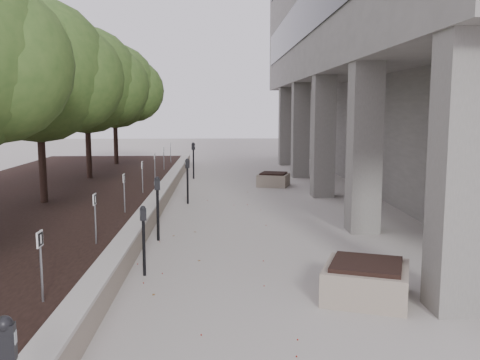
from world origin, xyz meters
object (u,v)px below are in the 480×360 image
object	(u,v)px
planter_front	(366,281)
parking_meter_5	(193,161)
crabapple_tree_4	(87,103)
parking_meter_2	(144,241)
crabapple_tree_3	(39,101)
parking_meter_4	(188,181)
parking_meter_3	(158,209)
crabapple_tree_5	(115,104)
planter_back	(273,179)

from	to	relation	value
planter_front	parking_meter_5	bearing A→B (deg)	103.50
crabapple_tree_4	parking_meter_2	distance (m)	11.07
crabapple_tree_3	parking_meter_4	size ratio (longest dim) A/B	3.85
parking_meter_3	parking_meter_4	bearing A→B (deg)	79.59
crabapple_tree_5	parking_meter_3	size ratio (longest dim) A/B	3.76
parking_meter_2	planter_front	bearing A→B (deg)	-35.26
crabapple_tree_4	parking_meter_4	size ratio (longest dim) A/B	3.85
parking_meter_5	planter_front	distance (m)	14.50
crabapple_tree_4	crabapple_tree_5	bearing A→B (deg)	90.00
crabapple_tree_3	parking_meter_3	xyz separation A→B (m)	(3.41, -2.74, -2.40)
crabapple_tree_5	parking_meter_2	size ratio (longest dim) A/B	4.32
crabapple_tree_4	crabapple_tree_5	xyz separation A→B (m)	(0.00, 5.00, 0.00)
planter_front	planter_back	world-z (taller)	planter_front
crabapple_tree_4	planter_back	xyz separation A→B (m)	(6.81, 0.43, -2.86)
crabapple_tree_4	parking_meter_2	xyz separation A→B (m)	(3.45, -10.22, -2.49)
parking_meter_2	parking_meter_4	bearing A→B (deg)	71.46
parking_meter_3	crabapple_tree_3	bearing A→B (deg)	135.55
parking_meter_3	parking_meter_5	distance (m)	10.34
parking_meter_2	parking_meter_3	size ratio (longest dim) A/B	0.87
parking_meter_3	planter_back	world-z (taller)	parking_meter_3
crabapple_tree_4	crabapple_tree_5	world-z (taller)	same
parking_meter_2	planter_back	bearing A→B (deg)	56.68
crabapple_tree_5	parking_meter_3	xyz separation A→B (m)	(3.41, -12.74, -2.40)
parking_meter_4	crabapple_tree_4	bearing A→B (deg)	119.85
parking_meter_3	crabapple_tree_5	bearing A→B (deg)	99.33
crabapple_tree_5	parking_meter_5	bearing A→B (deg)	-33.18
crabapple_tree_4	parking_meter_3	world-z (taller)	crabapple_tree_4
crabapple_tree_3	parking_meter_5	size ratio (longest dim) A/B	3.55
parking_meter_2	planter_back	world-z (taller)	parking_meter_2
planter_back	parking_meter_2	bearing A→B (deg)	-107.50
parking_meter_4	planter_front	size ratio (longest dim) A/B	1.13
parking_meter_5	planter_back	xyz separation A→B (m)	(3.14, -2.17, -0.51)
crabapple_tree_3	planter_front	xyz separation A→B (m)	(7.05, -6.49, -2.83)
planter_back	crabapple_tree_4	bearing A→B (deg)	-176.36
parking_meter_4	planter_back	world-z (taller)	parking_meter_4
parking_meter_2	parking_meter_4	xyz separation A→B (m)	(0.33, 7.01, 0.08)
parking_meter_4	planter_back	distance (m)	4.76
planter_front	crabapple_tree_3	bearing A→B (deg)	137.38
crabapple_tree_3	parking_meter_2	xyz separation A→B (m)	(3.45, -5.22, -2.49)
parking_meter_2	planter_back	size ratio (longest dim) A/B	1.15
parking_meter_3	planter_front	distance (m)	5.25
parking_meter_5	planter_front	xyz separation A→B (m)	(3.38, -14.09, -0.47)
crabapple_tree_3	crabapple_tree_4	xyz separation A→B (m)	(0.00, 5.00, 0.00)
crabapple_tree_4	planter_back	world-z (taller)	crabapple_tree_4
crabapple_tree_4	parking_meter_2	bearing A→B (deg)	-71.33
parking_meter_2	crabapple_tree_5	bearing A→B (deg)	86.96
crabapple_tree_4	parking_meter_5	xyz separation A→B (m)	(3.67, 2.60, -2.35)
parking_meter_4	parking_meter_5	world-z (taller)	parking_meter_5
parking_meter_5	crabapple_tree_5	bearing A→B (deg)	164.05
parking_meter_2	planter_back	xyz separation A→B (m)	(3.36, 10.65, -0.37)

